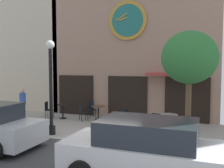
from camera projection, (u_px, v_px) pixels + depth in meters
ground_plane at (91, 154)px, 8.55m from camera, size 24.44×11.77×0.13m
clock_building at (134, 15)px, 14.90m from camera, size 9.44×3.66×11.12m
neighbor_building_left at (26, 4)px, 17.95m from camera, size 6.91×3.39×14.34m
street_lamp at (51, 87)px, 10.72m from camera, size 0.36×0.36×3.92m
street_tree at (189, 58)px, 9.06m from camera, size 1.97×1.77×4.11m
cafe_table_near_door at (63, 109)px, 14.02m from camera, size 0.64×0.64×0.77m
cafe_table_center_right at (98, 110)px, 13.66m from camera, size 0.75×0.75×0.74m
cafe_table_near_curb at (142, 121)px, 11.28m from camera, size 0.63×0.63×0.73m
cafe_table_center at (169, 119)px, 11.40m from camera, size 0.74×0.74×0.74m
cafe_chair_right_end at (91, 108)px, 14.36m from camera, size 0.57×0.57×0.90m
cafe_chair_near_tree at (48, 109)px, 14.13m from camera, size 0.48×0.48×0.90m
cafe_chair_corner at (82, 111)px, 13.46m from camera, size 0.57×0.57×0.90m
cafe_chair_under_awning at (157, 122)px, 10.84m from camera, size 0.52×0.52×0.90m
cafe_chair_curbside at (127, 117)px, 11.74m from camera, size 0.49×0.49×0.90m
pedestrian_blue at (23, 104)px, 13.45m from camera, size 0.43×0.43×1.67m
parked_car_white at (147, 150)px, 6.51m from camera, size 4.32×2.06×1.55m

